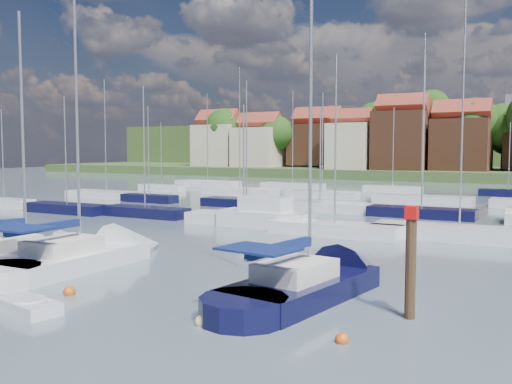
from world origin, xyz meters
The scene contains 11 objects.
ground centered at (0.00, 40.00, 0.00)m, with size 260.00×260.00×0.00m, color #45565E.
sailboat_left centered at (-9.20, 2.68, 0.36)m, with size 4.29×10.11×13.42m.
sailboat_centre centered at (-6.69, 4.17, 0.35)m, with size 3.36×12.27×16.60m.
sailboat_navy centered at (5.53, 4.25, 0.36)m, with size 4.66×11.81×15.92m.
tender centered at (-2.46, -3.42, 0.22)m, with size 2.86×1.74×0.58m.
timber_piling centered at (9.58, 2.32, 0.88)m, with size 0.40×0.40×6.11m.
buoy_c centered at (-3.05, -0.97, 0.00)m, with size 0.48×0.48×0.48m, color #D85914.
buoy_d centered at (3.77, -1.68, 0.00)m, with size 0.46×0.46×0.46m, color beige.
buoy_e centered at (1.93, 6.08, 0.00)m, with size 0.49×0.49×0.49m, color #D85914.
buoy_f centered at (8.41, -1.09, 0.00)m, with size 0.42×0.42×0.42m, color #D85914.
marina_field centered at (1.91, 35.15, 0.43)m, with size 79.62×41.41×15.93m.
Camera 1 is at (14.15, -16.87, 5.79)m, focal length 40.00 mm.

